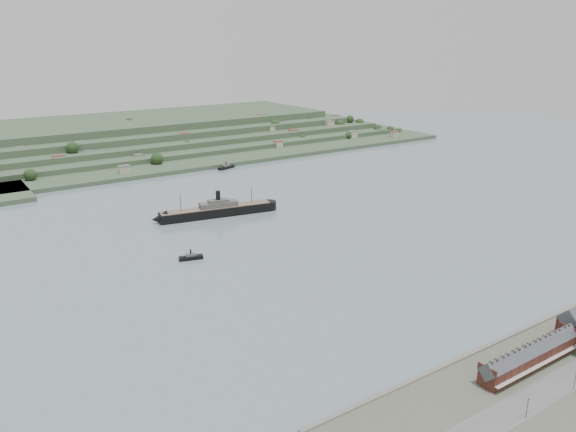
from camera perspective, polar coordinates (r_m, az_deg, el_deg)
ground at (r=366.35m, az=1.85°, el=-2.91°), size 1400.00×1400.00×0.00m
terrace_row at (r=252.09m, az=23.37°, el=-12.89°), size 55.60×9.80×11.07m
gabled_building at (r=282.63m, az=26.96°, el=-9.68°), size 10.40×10.18×14.09m
far_peninsula at (r=718.31m, az=-15.05°, el=7.74°), size 760.00×309.00×30.00m
steamship at (r=425.22m, az=-7.60°, el=0.51°), size 96.63×27.41×23.31m
tugboat at (r=346.46m, az=-9.83°, el=-4.13°), size 15.02×7.55×6.53m
ferry_east at (r=580.91m, az=-6.30°, el=4.97°), size 20.33×11.24×7.35m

